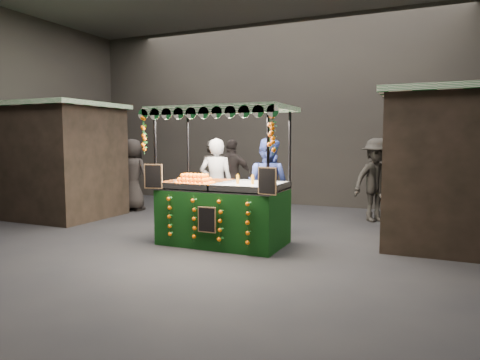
% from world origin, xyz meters
% --- Properties ---
extents(ground, '(12.00, 12.00, 0.00)m').
position_xyz_m(ground, '(0.00, 0.00, 0.00)').
color(ground, black).
rests_on(ground, ground).
extents(market_hall, '(12.10, 10.10, 5.05)m').
position_xyz_m(market_hall, '(0.00, 0.00, 3.38)').
color(market_hall, black).
rests_on(market_hall, ground).
extents(neighbour_stall_left, '(3.00, 2.20, 2.60)m').
position_xyz_m(neighbour_stall_left, '(-4.40, 1.00, 1.31)').
color(neighbour_stall_left, black).
rests_on(neighbour_stall_left, ground).
extents(neighbour_stall_right, '(3.00, 2.20, 2.60)m').
position_xyz_m(neighbour_stall_right, '(4.40, 1.50, 1.31)').
color(neighbour_stall_right, black).
rests_on(neighbour_stall_right, ground).
extents(juice_stall, '(2.40, 1.41, 2.32)m').
position_xyz_m(juice_stall, '(0.48, 0.09, 0.72)').
color(juice_stall, black).
rests_on(juice_stall, ground).
extents(vendor_grey, '(0.76, 0.62, 1.81)m').
position_xyz_m(vendor_grey, '(-0.17, 1.11, 0.90)').
color(vendor_grey, gray).
rests_on(vendor_grey, ground).
extents(vendor_blue, '(0.99, 0.83, 1.81)m').
position_xyz_m(vendor_blue, '(0.86, 1.22, 0.91)').
color(vendor_blue, navy).
rests_on(vendor_blue, ground).
extents(shopper_0, '(0.77, 0.66, 1.79)m').
position_xyz_m(shopper_0, '(-0.81, 2.26, 0.89)').
color(shopper_0, '#2D2824').
rests_on(shopper_0, ground).
extents(shopper_1, '(0.91, 0.92, 1.50)m').
position_xyz_m(shopper_1, '(3.10, 2.26, 0.75)').
color(shopper_1, black).
rests_on(shopper_1, ground).
extents(shopper_2, '(1.05, 0.44, 1.80)m').
position_xyz_m(shopper_2, '(-0.76, 3.14, 0.90)').
color(shopper_2, '#2B2423').
rests_on(shopper_2, ground).
extents(shopper_3, '(1.31, 1.30, 1.81)m').
position_xyz_m(shopper_3, '(2.62, 3.32, 0.91)').
color(shopper_3, black).
rests_on(shopper_3, ground).
extents(shopper_4, '(0.90, 0.60, 1.80)m').
position_xyz_m(shopper_4, '(-3.19, 2.39, 0.90)').
color(shopper_4, black).
rests_on(shopper_4, ground).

